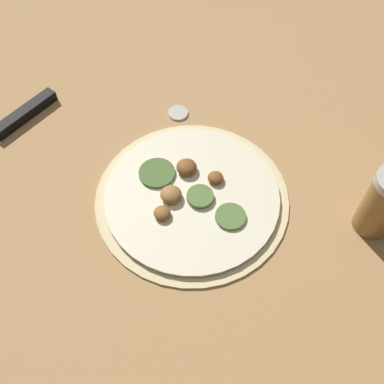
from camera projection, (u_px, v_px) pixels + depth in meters
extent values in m
plane|color=tan|center=(192.00, 198.00, 0.67)|extent=(3.00, 3.00, 0.00)
cylinder|color=beige|center=(192.00, 197.00, 0.67)|extent=(0.29, 0.29, 0.01)
cylinder|color=#EFE5C1|center=(192.00, 195.00, 0.67)|extent=(0.26, 0.26, 0.00)
cylinder|color=#567538|center=(231.00, 216.00, 0.64)|extent=(0.04, 0.04, 0.00)
ellipsoid|color=brown|center=(162.00, 213.00, 0.64)|extent=(0.02, 0.02, 0.01)
ellipsoid|color=brown|center=(187.00, 167.00, 0.68)|extent=(0.03, 0.03, 0.02)
ellipsoid|color=#996633|center=(171.00, 194.00, 0.66)|extent=(0.03, 0.03, 0.02)
ellipsoid|color=brown|center=(216.00, 178.00, 0.67)|extent=(0.02, 0.02, 0.01)
cylinder|color=#47662D|center=(157.00, 173.00, 0.68)|extent=(0.06, 0.06, 0.00)
cylinder|color=#567538|center=(201.00, 195.00, 0.66)|extent=(0.04, 0.04, 0.01)
cube|color=black|center=(25.00, 114.00, 0.76)|extent=(0.13, 0.04, 0.02)
cylinder|color=olive|center=(382.00, 206.00, 0.61)|extent=(0.05, 0.05, 0.10)
cylinder|color=beige|center=(178.00, 112.00, 0.77)|extent=(0.03, 0.03, 0.01)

